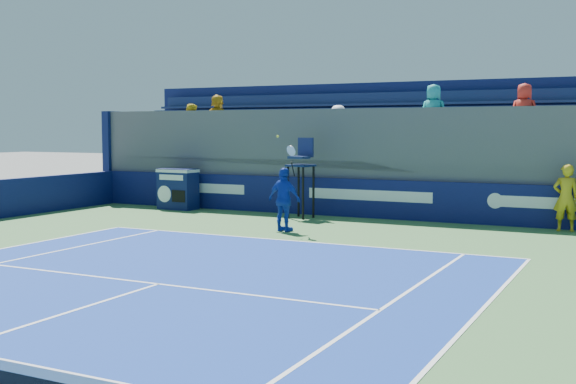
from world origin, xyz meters
The scene contains 6 objects.
ball_person centered at (5.70, 16.69, 0.91)m, with size 0.66×0.43×1.80m, color gold.
back_hoarding centered at (0.00, 17.10, 0.60)m, with size 20.40×0.21×1.20m.
match_clock centered at (-6.69, 16.44, 0.74)m, with size 1.35×0.79×1.40m.
umpire_chair centered at (-1.88, 16.15, 1.53)m, with size 0.80×0.80×2.48m.
tennis_player centered at (-1.01, 13.30, 0.87)m, with size 1.06×0.60×2.57m.
stadium_seating centered at (-0.03, 19.14, 1.85)m, with size 21.00×4.05×4.40m.
Camera 1 is at (7.66, -3.76, 2.74)m, focal length 45.00 mm.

